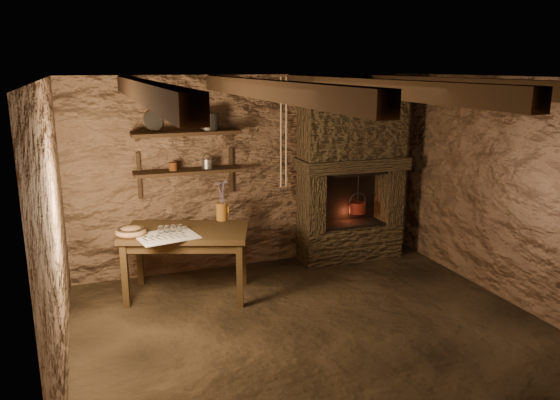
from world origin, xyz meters
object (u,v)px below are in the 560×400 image
object	(u,v)px
work_table	(187,260)
wooden_bowl	(131,232)
red_pot	(357,207)
iron_stockpot	(209,123)
stoneware_jug	(222,203)

from	to	relation	value
work_table	wooden_bowl	size ratio (longest dim) A/B	4.68
red_pot	work_table	bearing A→B (deg)	-169.12
wooden_bowl	red_pot	bearing A→B (deg)	9.02
wooden_bowl	iron_stockpot	xyz separation A→B (m)	(1.00, 0.58, 1.06)
wooden_bowl	red_pot	world-z (taller)	red_pot
work_table	wooden_bowl	xyz separation A→B (m)	(-0.58, -0.01, 0.39)
work_table	stoneware_jug	bearing A→B (deg)	46.72
work_table	stoneware_jug	xyz separation A→B (m)	(0.47, 0.24, 0.55)
stoneware_jug	red_pot	xyz separation A→B (m)	(1.87, 0.21, -0.26)
stoneware_jug	wooden_bowl	xyz separation A→B (m)	(-1.05, -0.25, -0.16)
work_table	stoneware_jug	size ratio (longest dim) A/B	3.26
stoneware_jug	iron_stockpot	bearing A→B (deg)	122.41
stoneware_jug	iron_stockpot	xyz separation A→B (m)	(-0.05, 0.33, 0.89)
work_table	iron_stockpot	world-z (taller)	iron_stockpot
stoneware_jug	red_pot	world-z (taller)	stoneware_jug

